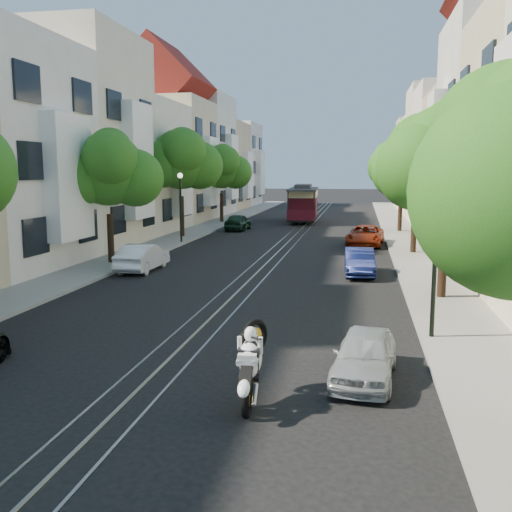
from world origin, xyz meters
The scene contains 24 objects.
ground centered at (0.00, 28.00, 0.00)m, with size 200.00×200.00×0.00m, color black.
sidewalk_east centered at (7.25, 28.00, 0.06)m, with size 2.50×80.00×0.12m, color gray.
sidewalk_west centered at (-7.25, 28.00, 0.06)m, with size 2.50×80.00×0.12m, color gray.
rail_left centered at (-0.55, 28.00, 0.01)m, with size 0.06×80.00×0.02m, color gray.
rail_slot centered at (0.00, 28.00, 0.01)m, with size 0.06×80.00×0.02m, color gray.
rail_right centered at (0.55, 28.00, 0.01)m, with size 0.06×80.00×0.02m, color gray.
lane_line centered at (0.00, 28.00, 0.00)m, with size 0.08×80.00×0.01m, color tan.
townhouses_east centered at (11.87, 27.91, 5.18)m, with size 7.75×72.00×12.00m.
townhouses_west centered at (-11.87, 27.91, 5.08)m, with size 7.75×72.00×11.76m.
tree_e_b centered at (7.26, 8.98, 4.73)m, with size 4.93×4.08×6.68m.
tree_e_c centered at (7.26, 19.98, 4.60)m, with size 4.84×3.99×6.52m.
tree_e_d centered at (7.26, 30.98, 4.87)m, with size 5.01×4.16×6.85m.
tree_w_b centered at (-7.14, 13.98, 4.40)m, with size 4.72×3.87×6.27m.
tree_w_c centered at (-7.14, 24.98, 5.07)m, with size 5.13×4.28×7.09m.
tree_w_d centered at (-7.14, 35.98, 4.60)m, with size 4.84×3.99×6.52m.
lamp_east centered at (6.30, 4.00, 2.85)m, with size 0.32×0.32×4.16m.
lamp_west centered at (-6.30, 22.00, 2.85)m, with size 0.32×0.32×4.16m.
sportbike_rider centered at (2.39, -0.88, 0.85)m, with size 0.55×1.96×1.56m.
cable_car centered at (-0.50, 38.32, 1.74)m, with size 2.74×7.76×2.94m.
parked_car_e_near centered at (4.55, 0.84, 0.53)m, with size 1.25×3.12×1.06m, color #9EA4A9.
parked_car_e_mid centered at (4.40, 13.30, 0.57)m, with size 1.20×3.44×1.13m, color #0C1440.
parked_car_e_far centered at (4.71, 23.12, 0.60)m, with size 1.99×4.32×1.20m, color #99290D.
parked_car_w_mid centered at (-5.10, 12.66, 0.61)m, with size 1.28×3.68×1.21m, color white.
parked_car_w_far centered at (-4.57, 30.41, 0.62)m, with size 1.46×3.63×1.24m, color #13311F.
Camera 1 is at (4.37, -11.06, 4.43)m, focal length 40.00 mm.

